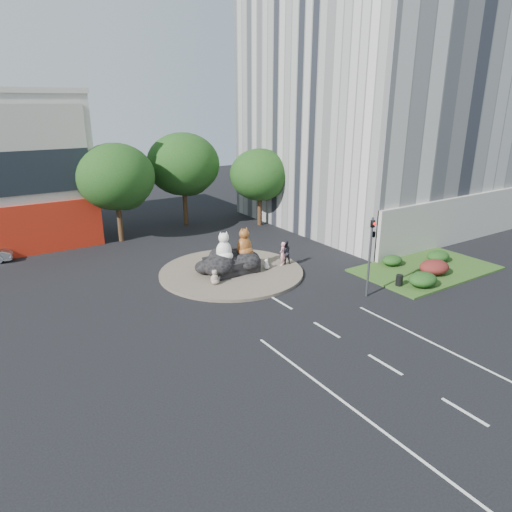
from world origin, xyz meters
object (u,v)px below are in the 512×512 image
at_px(cat_white, 224,246).
at_px(litter_bin, 399,280).
at_px(kitten_calico, 215,277).
at_px(pedestrian_pink, 282,254).
at_px(kitten_white, 266,264).
at_px(pedestrian_dark, 285,252).
at_px(cat_tabby, 244,242).

height_order(cat_white, litter_bin, cat_white).
xyz_separation_m(cat_white, kitten_calico, (-1.52, -1.42, -1.43)).
distance_m(pedestrian_pink, litter_bin, 8.25).
xyz_separation_m(kitten_white, pedestrian_dark, (1.75, 0.13, 0.49)).
distance_m(cat_tabby, kitten_white, 2.20).
bearing_deg(pedestrian_dark, litter_bin, 127.95).
bearing_deg(litter_bin, kitten_white, 128.24).
bearing_deg(kitten_white, pedestrian_pink, -7.93).
bearing_deg(pedestrian_dark, cat_tabby, -6.23).
height_order(pedestrian_pink, litter_bin, pedestrian_pink).
xyz_separation_m(kitten_calico, litter_bin, (9.96, -6.57, -0.22)).
bearing_deg(pedestrian_dark, kitten_calico, 15.86).
xyz_separation_m(cat_white, cat_tabby, (1.67, 0.07, 0.01)).
bearing_deg(kitten_calico, kitten_white, 33.11).
relative_size(kitten_calico, pedestrian_pink, 0.58).
relative_size(kitten_white, pedestrian_dark, 0.44).
xyz_separation_m(cat_white, litter_bin, (8.44, -7.99, -1.65)).
bearing_deg(litter_bin, cat_white, 136.57).
bearing_deg(litter_bin, pedestrian_dark, 117.97).
distance_m(kitten_calico, kitten_white, 4.42).
relative_size(kitten_white, pedestrian_pink, 0.45).
relative_size(cat_white, pedestrian_pink, 1.19).
distance_m(cat_white, pedestrian_pink, 4.52).
distance_m(cat_tabby, litter_bin, 10.66).
relative_size(pedestrian_pink, pedestrian_dark, 0.99).
bearing_deg(cat_tabby, kitten_white, -44.31).
bearing_deg(pedestrian_pink, kitten_white, -36.05).
xyz_separation_m(pedestrian_pink, pedestrian_dark, (0.32, 0.10, 0.01)).
height_order(pedestrian_pink, pedestrian_dark, pedestrian_dark).
xyz_separation_m(pedestrian_pink, litter_bin, (4.15, -7.11, -0.58)).
distance_m(cat_white, litter_bin, 11.74).
bearing_deg(cat_tabby, pedestrian_pink, -24.88).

